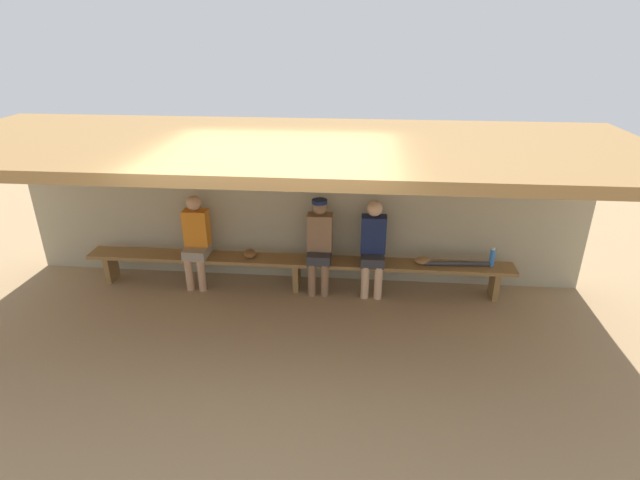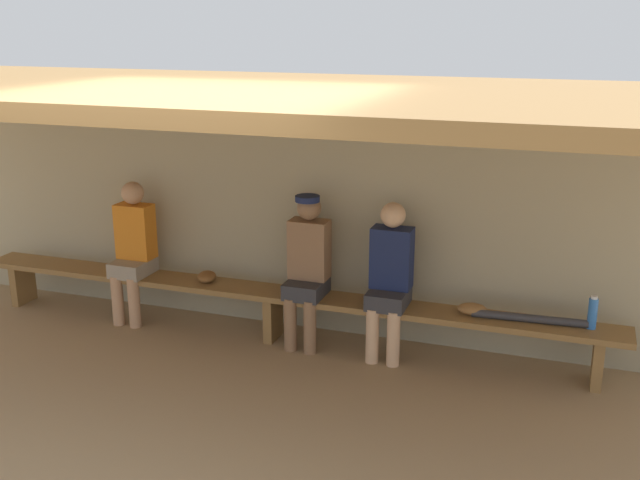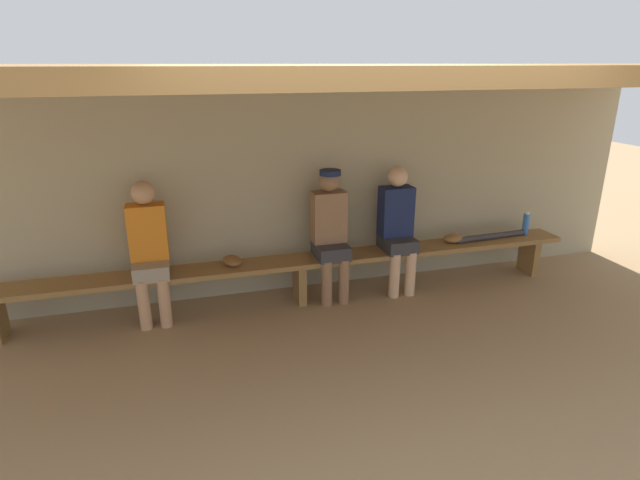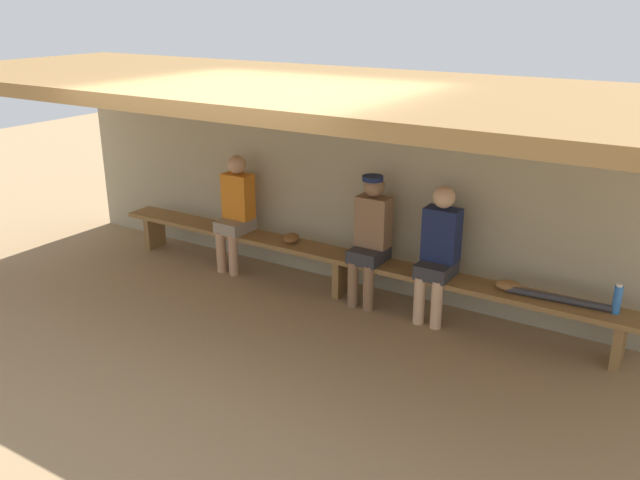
% 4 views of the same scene
% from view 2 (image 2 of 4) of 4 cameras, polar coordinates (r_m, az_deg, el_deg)
% --- Properties ---
extents(ground_plane, '(24.00, 24.00, 0.00)m').
position_cam_2_polar(ground_plane, '(5.63, -9.80, -13.41)').
color(ground_plane, '#9E7F59').
extents(back_wall, '(8.00, 0.20, 2.20)m').
position_cam_2_polar(back_wall, '(6.90, -2.27, 2.36)').
color(back_wall, tan).
rests_on(back_wall, ground).
extents(dugout_roof, '(8.00, 2.80, 0.12)m').
position_cam_2_polar(dugout_roof, '(5.53, -7.42, 10.94)').
color(dugout_roof, olive).
rests_on(dugout_roof, back_wall).
extents(bench, '(6.00, 0.36, 0.46)m').
position_cam_2_polar(bench, '(6.72, -3.61, -4.43)').
color(bench, olive).
rests_on(bench, ground).
extents(player_shirtless_tan, '(0.34, 0.42, 1.34)m').
position_cam_2_polar(player_shirtless_tan, '(6.49, -0.98, -1.80)').
color(player_shirtless_tan, '#333338').
rests_on(player_shirtless_tan, ground).
extents(player_leftmost, '(0.34, 0.42, 1.34)m').
position_cam_2_polar(player_leftmost, '(7.26, -14.02, -0.46)').
color(player_leftmost, gray).
rests_on(player_leftmost, ground).
extents(player_rightmost, '(0.34, 0.42, 1.34)m').
position_cam_2_polar(player_rightmost, '(6.29, 5.32, -2.63)').
color(player_rightmost, '#333338').
rests_on(player_rightmost, ground).
extents(water_bottle_green, '(0.07, 0.07, 0.27)m').
position_cam_2_polar(water_bottle_green, '(6.21, 20.00, -5.22)').
color(water_bottle_green, blue).
rests_on(water_bottle_green, bench).
extents(baseball_glove_tan, '(0.25, 0.18, 0.09)m').
position_cam_2_polar(baseball_glove_tan, '(6.27, 11.49, -5.16)').
color(baseball_glove_tan, olive).
rests_on(baseball_glove_tan, bench).
extents(baseball_glove_worn, '(0.24, 0.28, 0.09)m').
position_cam_2_polar(baseball_glove_worn, '(6.98, -8.59, -2.77)').
color(baseball_glove_worn, brown).
rests_on(baseball_glove_worn, bench).
extents(baseball_bat, '(0.90, 0.12, 0.07)m').
position_cam_2_polar(baseball_bat, '(6.22, 15.59, -5.75)').
color(baseball_bat, '#333338').
rests_on(baseball_bat, bench).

